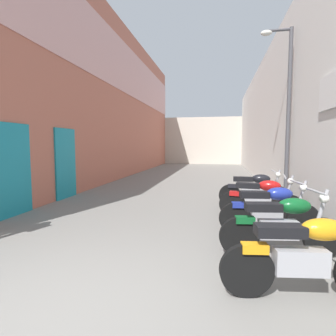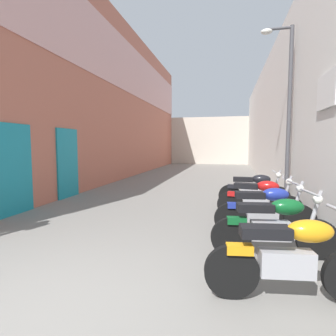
{
  "view_description": "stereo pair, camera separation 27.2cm",
  "coord_description": "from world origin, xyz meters",
  "px_view_note": "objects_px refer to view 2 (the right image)",
  "views": [
    {
      "loc": [
        1.45,
        -2.17,
        1.69
      ],
      "look_at": [
        -0.01,
        5.55,
        1.01
      ],
      "focal_mm": 28.88,
      "sensor_mm": 36.0,
      "label": 1
    },
    {
      "loc": [
        1.71,
        -2.11,
        1.69
      ],
      "look_at": [
        -0.01,
        5.55,
        1.01
      ],
      "focal_mm": 28.88,
      "sensor_mm": 36.0,
      "label": 2
    }
  ],
  "objects_px": {
    "motorcycle_nearest": "(292,256)",
    "motorcycle_fourth": "(259,198)",
    "motorcycle_fifth": "(254,189)",
    "street_lamp": "(286,104)",
    "motorcycle_third": "(265,209)",
    "motorcycle_second": "(275,225)"
  },
  "relations": [
    {
      "from": "motorcycle_nearest",
      "to": "motorcycle_fourth",
      "type": "distance_m",
      "value": 3.22
    },
    {
      "from": "motorcycle_fourth",
      "to": "motorcycle_fifth",
      "type": "height_order",
      "value": "same"
    },
    {
      "from": "motorcycle_fourth",
      "to": "street_lamp",
      "type": "height_order",
      "value": "street_lamp"
    },
    {
      "from": "motorcycle_third",
      "to": "motorcycle_fifth",
      "type": "xyz_separation_m",
      "value": [
        0.0,
        2.28,
        0.0
      ]
    },
    {
      "from": "motorcycle_third",
      "to": "street_lamp",
      "type": "relative_size",
      "value": 0.4
    },
    {
      "from": "motorcycle_fourth",
      "to": "street_lamp",
      "type": "xyz_separation_m",
      "value": [
        0.7,
        1.19,
        2.21
      ]
    },
    {
      "from": "motorcycle_second",
      "to": "motorcycle_third",
      "type": "relative_size",
      "value": 1.0
    },
    {
      "from": "motorcycle_fourth",
      "to": "motorcycle_fifth",
      "type": "distance_m",
      "value": 1.23
    },
    {
      "from": "motorcycle_fifth",
      "to": "street_lamp",
      "type": "relative_size",
      "value": 0.4
    },
    {
      "from": "motorcycle_nearest",
      "to": "motorcycle_fourth",
      "type": "relative_size",
      "value": 1.0
    },
    {
      "from": "motorcycle_third",
      "to": "motorcycle_fourth",
      "type": "relative_size",
      "value": 1.01
    },
    {
      "from": "motorcycle_second",
      "to": "street_lamp",
      "type": "relative_size",
      "value": 0.4
    },
    {
      "from": "motorcycle_second",
      "to": "street_lamp",
      "type": "height_order",
      "value": "street_lamp"
    },
    {
      "from": "motorcycle_third",
      "to": "street_lamp",
      "type": "xyz_separation_m",
      "value": [
        0.7,
        2.25,
        2.21
      ]
    },
    {
      "from": "motorcycle_second",
      "to": "motorcycle_fourth",
      "type": "bearing_deg",
      "value": 90.0
    },
    {
      "from": "motorcycle_fifth",
      "to": "motorcycle_second",
      "type": "bearing_deg",
      "value": -90.0
    },
    {
      "from": "motorcycle_second",
      "to": "street_lamp",
      "type": "distance_m",
      "value": 4.01
    },
    {
      "from": "street_lamp",
      "to": "motorcycle_nearest",
      "type": "bearing_deg",
      "value": -99.01
    },
    {
      "from": "motorcycle_third",
      "to": "motorcycle_fifth",
      "type": "bearing_deg",
      "value": 90.0
    },
    {
      "from": "motorcycle_fifth",
      "to": "street_lamp",
      "type": "height_order",
      "value": "street_lamp"
    },
    {
      "from": "motorcycle_nearest",
      "to": "motorcycle_fourth",
      "type": "bearing_deg",
      "value": 90.0
    },
    {
      "from": "motorcycle_second",
      "to": "motorcycle_fourth",
      "type": "relative_size",
      "value": 1.0
    }
  ]
}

